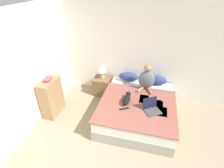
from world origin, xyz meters
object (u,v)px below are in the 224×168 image
table_lamp (102,68)px  bed (137,109)px  laptop_open (152,108)px  cat_tabby (127,99)px  bookshelf (51,97)px  pillow_near (129,77)px  pillow_far (157,80)px  person_sitting (146,79)px  nightstand (102,86)px  book_stack_top (47,80)px

table_lamp → bed: bearing=-35.9°
laptop_open → cat_tabby: bearing=130.1°
bookshelf → pillow_near: bearing=35.3°
table_lamp → laptop_open: bearing=-37.4°
cat_tabby → bookshelf: bookshelf is taller
pillow_far → table_lamp: bearing=-178.4°
pillow_far → laptop_open: bearing=-92.5°
person_sitting → bookshelf: bearing=-157.4°
pillow_far → nightstand: 1.55m
pillow_far → cat_tabby: (-0.62, -0.97, -0.03)m
pillow_far → nightstand: pillow_far is taller
pillow_near → bookshelf: 2.07m
laptop_open → bookshelf: bearing=147.8°
bookshelf → bed: bearing=9.5°
nightstand → cat_tabby: bearing=-45.8°
bed → table_lamp: size_ratio=4.69×
pillow_near → bookshelf: size_ratio=0.57×
bed → book_stack_top: book_stack_top is taller
pillow_near → book_stack_top: (-1.69, -1.19, 0.34)m
pillow_near → laptop_open: 1.34m
nightstand → book_stack_top: bearing=-129.7°
pillow_near → cat_tabby: bearing=-82.6°
nightstand → bookshelf: bearing=-129.6°
pillow_far → nightstand: bearing=-177.4°
pillow_near → pillow_far: same height
laptop_open → nightstand: 1.83m
pillow_far → cat_tabby: 1.15m
bed → nightstand: bearing=145.3°
pillow_near → person_sitting: person_sitting is taller
cat_tabby → laptop_open: (0.57, -0.17, -0.02)m
nightstand → bed: bearing=-34.7°
book_stack_top → pillow_far: bearing=26.1°
cat_tabby → pillow_near: bearing=8.6°
table_lamp → pillow_near: bearing=3.1°
pillow_far → laptop_open: size_ratio=1.22×
pillow_near → book_stack_top: size_ratio=2.43×
pillow_far → person_sitting: 0.42m
laptop_open → pillow_near: bearing=88.0°
pillow_near → table_lamp: 0.76m
pillow_far → laptop_open: (-0.05, -1.14, -0.06)m
cat_tabby → book_stack_top: size_ratio=2.58×
nightstand → person_sitting: bearing=-10.0°
cat_tabby → book_stack_top: book_stack_top is taller
laptop_open → book_stack_top: 2.42m
table_lamp → pillow_far: bearing=1.6°
person_sitting → nightstand: (-1.24, 0.22, -0.53)m
person_sitting → bookshelf: 2.38m
pillow_far → book_stack_top: size_ratio=2.43×
bookshelf → cat_tabby: bearing=7.0°
cat_tabby → nightstand: size_ratio=1.13×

